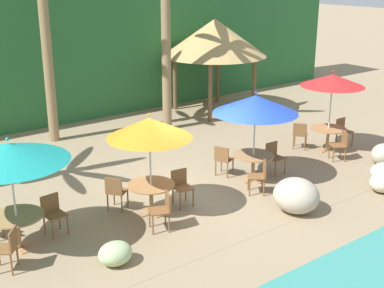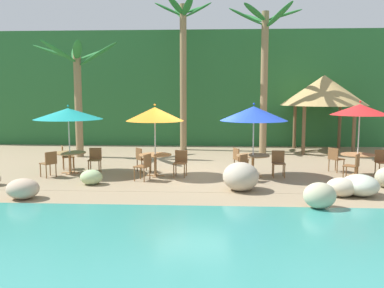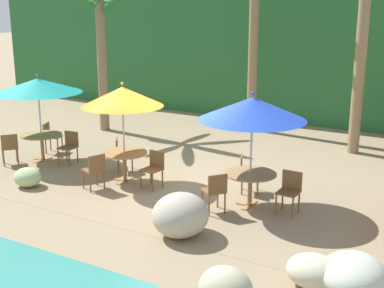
{
  "view_description": "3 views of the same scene",
  "coord_description": "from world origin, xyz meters",
  "px_view_note": "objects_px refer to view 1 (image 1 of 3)",
  "views": [
    {
      "loc": [
        -7.31,
        -9.82,
        5.48
      ],
      "look_at": [
        0.16,
        -0.01,
        1.34
      ],
      "focal_mm": 49.49,
      "sensor_mm": 36.0,
      "label": 1
    },
    {
      "loc": [
        0.75,
        -14.23,
        2.82
      ],
      "look_at": [
        -0.05,
        0.07,
        1.05
      ],
      "focal_mm": 39.4,
      "sensor_mm": 36.0,
      "label": 2
    },
    {
      "loc": [
        6.12,
        -9.94,
        4.16
      ],
      "look_at": [
        0.48,
        -0.1,
        1.13
      ],
      "focal_mm": 48.76,
      "sensor_mm": 36.0,
      "label": 3
    }
  ],
  "objects_px": {
    "chair_blue_inland": "(223,158)",
    "dining_table_red": "(328,132)",
    "palm_tree_third": "(165,1)",
    "chair_orange_seaward": "(181,185)",
    "chair_red_left": "(341,144)",
    "chair_orange_inland": "(116,191)",
    "umbrella_orange": "(149,128)",
    "chair_teal_left": "(8,247)",
    "dining_table_blue": "(253,159)",
    "dining_table_orange": "(151,189)",
    "umbrella_blue": "(256,104)",
    "dining_table_teal": "(17,221)",
    "chair_orange_left": "(163,208)",
    "chair_red_seaward": "(343,130)",
    "palapa_hut": "(215,38)",
    "chair_blue_seaward": "(274,155)",
    "umbrella_teal": "(9,153)",
    "chair_blue_left": "(260,175)",
    "chair_teal_seaward": "(53,211)",
    "chair_red_inland": "(300,134)",
    "umbrella_red": "(333,80)"
  },
  "relations": [
    {
      "from": "dining_table_teal",
      "to": "umbrella_red",
      "type": "height_order",
      "value": "umbrella_red"
    },
    {
      "from": "chair_orange_seaward",
      "to": "chair_red_inland",
      "type": "distance_m",
      "value": 5.49
    },
    {
      "from": "dining_table_teal",
      "to": "chair_orange_inland",
      "type": "xyz_separation_m",
      "value": [
        2.46,
        0.33,
        -0.1
      ]
    },
    {
      "from": "umbrella_teal",
      "to": "chair_red_inland",
      "type": "bearing_deg",
      "value": 4.58
    },
    {
      "from": "umbrella_blue",
      "to": "umbrella_red",
      "type": "bearing_deg",
      "value": 5.89
    },
    {
      "from": "chair_teal_left",
      "to": "umbrella_orange",
      "type": "height_order",
      "value": "umbrella_orange"
    },
    {
      "from": "umbrella_orange",
      "to": "chair_red_inland",
      "type": "xyz_separation_m",
      "value": [
        6.24,
        1.04,
        -1.58
      ]
    },
    {
      "from": "chair_orange_seaward",
      "to": "umbrella_teal",
      "type": "bearing_deg",
      "value": 175.59
    },
    {
      "from": "chair_teal_left",
      "to": "chair_orange_inland",
      "type": "height_order",
      "value": "same"
    },
    {
      "from": "chair_teal_seaward",
      "to": "chair_red_seaward",
      "type": "height_order",
      "value": "same"
    },
    {
      "from": "chair_blue_left",
      "to": "umbrella_red",
      "type": "height_order",
      "value": "umbrella_red"
    },
    {
      "from": "dining_table_teal",
      "to": "dining_table_red",
      "type": "relative_size",
      "value": 1.0
    },
    {
      "from": "umbrella_orange",
      "to": "dining_table_red",
      "type": "height_order",
      "value": "umbrella_orange"
    },
    {
      "from": "palm_tree_third",
      "to": "palapa_hut",
      "type": "bearing_deg",
      "value": 17.42
    },
    {
      "from": "chair_red_seaward",
      "to": "palapa_hut",
      "type": "height_order",
      "value": "palapa_hut"
    },
    {
      "from": "chair_teal_left",
      "to": "chair_blue_inland",
      "type": "xyz_separation_m",
      "value": [
        6.32,
        1.22,
        0.0
      ]
    },
    {
      "from": "umbrella_teal",
      "to": "chair_red_left",
      "type": "relative_size",
      "value": 2.75
    },
    {
      "from": "chair_orange_seaward",
      "to": "chair_orange_left",
      "type": "bearing_deg",
      "value": -142.93
    },
    {
      "from": "umbrella_orange",
      "to": "palapa_hut",
      "type": "relative_size",
      "value": 0.6
    },
    {
      "from": "chair_blue_seaward",
      "to": "dining_table_blue",
      "type": "bearing_deg",
      "value": -175.27
    },
    {
      "from": "dining_table_orange",
      "to": "umbrella_red",
      "type": "distance_m",
      "value": 7.01
    },
    {
      "from": "dining_table_blue",
      "to": "dining_table_red",
      "type": "distance_m",
      "value": 3.56
    },
    {
      "from": "dining_table_teal",
      "to": "chair_blue_left",
      "type": "relative_size",
      "value": 1.26
    },
    {
      "from": "chair_red_left",
      "to": "chair_orange_inland",
      "type": "bearing_deg",
      "value": 171.89
    },
    {
      "from": "umbrella_teal",
      "to": "chair_blue_inland",
      "type": "height_order",
      "value": "umbrella_teal"
    },
    {
      "from": "chair_red_left",
      "to": "chair_orange_seaward",
      "type": "bearing_deg",
      "value": 176.25
    },
    {
      "from": "chair_teal_left",
      "to": "chair_blue_inland",
      "type": "distance_m",
      "value": 6.44
    },
    {
      "from": "chair_blue_seaward",
      "to": "palm_tree_third",
      "type": "distance_m",
      "value": 6.57
    },
    {
      "from": "chair_red_seaward",
      "to": "chair_red_inland",
      "type": "xyz_separation_m",
      "value": [
        -1.42,
        0.54,
        0.0
      ]
    },
    {
      "from": "chair_orange_inland",
      "to": "chair_blue_left",
      "type": "bearing_deg",
      "value": -21.23
    },
    {
      "from": "chair_red_left",
      "to": "palm_tree_third",
      "type": "relative_size",
      "value": 0.13
    },
    {
      "from": "dining_table_orange",
      "to": "chair_red_seaward",
      "type": "height_order",
      "value": "chair_red_seaward"
    },
    {
      "from": "palapa_hut",
      "to": "chair_blue_left",
      "type": "bearing_deg",
      "value": -121.4
    },
    {
      "from": "chair_blue_seaward",
      "to": "chair_blue_inland",
      "type": "bearing_deg",
      "value": 152.27
    },
    {
      "from": "dining_table_blue",
      "to": "umbrella_red",
      "type": "relative_size",
      "value": 0.43
    },
    {
      "from": "umbrella_orange",
      "to": "chair_orange_left",
      "type": "bearing_deg",
      "value": -105.58
    },
    {
      "from": "dining_table_orange",
      "to": "chair_teal_seaward",
      "type": "bearing_deg",
      "value": 167.88
    },
    {
      "from": "dining_table_teal",
      "to": "chair_blue_inland",
      "type": "height_order",
      "value": "chair_blue_inland"
    },
    {
      "from": "umbrella_teal",
      "to": "dining_table_orange",
      "type": "distance_m",
      "value": 3.38
    },
    {
      "from": "umbrella_teal",
      "to": "dining_table_blue",
      "type": "xyz_separation_m",
      "value": [
        6.31,
        -0.26,
        -1.47
      ]
    },
    {
      "from": "dining_table_orange",
      "to": "umbrella_blue",
      "type": "relative_size",
      "value": 0.45
    },
    {
      "from": "umbrella_teal",
      "to": "dining_table_blue",
      "type": "distance_m",
      "value": 6.48
    },
    {
      "from": "palm_tree_third",
      "to": "chair_orange_seaward",
      "type": "bearing_deg",
      "value": -121.64
    },
    {
      "from": "umbrella_teal",
      "to": "umbrella_orange",
      "type": "bearing_deg",
      "value": -5.57
    },
    {
      "from": "chair_blue_inland",
      "to": "dining_table_red",
      "type": "xyz_separation_m",
      "value": [
        3.96,
        -0.38,
        0.1
      ]
    },
    {
      "from": "chair_orange_left",
      "to": "dining_table_orange",
      "type": "bearing_deg",
      "value": 74.42
    },
    {
      "from": "chair_blue_seaward",
      "to": "chair_red_left",
      "type": "distance_m",
      "value": 2.37
    },
    {
      "from": "dining_table_red",
      "to": "chair_blue_seaward",
      "type": "bearing_deg",
      "value": -173.74
    },
    {
      "from": "chair_blue_seaward",
      "to": "dining_table_red",
      "type": "relative_size",
      "value": 0.79
    },
    {
      "from": "chair_teal_left",
      "to": "dining_table_red",
      "type": "height_order",
      "value": "chair_teal_left"
    }
  ]
}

